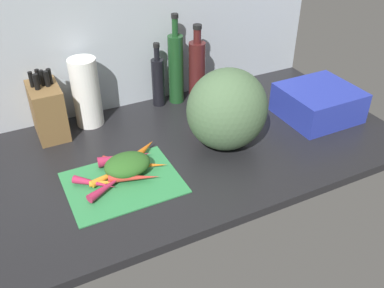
{
  "coord_description": "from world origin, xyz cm",
  "views": [
    {
      "loc": [
        -44.2,
        -112.33,
        84.15
      ],
      "look_at": [
        5.9,
        -12.4,
        8.81
      ],
      "focal_mm": 39.8,
      "sensor_mm": 36.0,
      "label": 1
    }
  ],
  "objects_px": {
    "carrot_4": "(127,163)",
    "paper_towel_roll": "(86,93)",
    "dish_rack": "(318,103)",
    "carrot_2": "(108,186)",
    "cutting_board": "(123,182)",
    "carrot_1": "(149,165)",
    "carrot_6": "(106,182)",
    "bottle_2": "(197,70)",
    "carrot_8": "(134,178)",
    "bottle_0": "(158,81)",
    "carrot_0": "(95,183)",
    "bottle_1": "(176,68)",
    "carrot_3": "(125,158)",
    "carrot_7": "(144,150)",
    "winter_squash": "(227,109)",
    "knife_block": "(48,110)",
    "carrot_5": "(116,172)"
  },
  "relations": [
    {
      "from": "carrot_8",
      "to": "winter_squash",
      "type": "distance_m",
      "value": 0.39
    },
    {
      "from": "carrot_0",
      "to": "carrot_5",
      "type": "bearing_deg",
      "value": 18.94
    },
    {
      "from": "cutting_board",
      "to": "carrot_2",
      "type": "relative_size",
      "value": 2.36
    },
    {
      "from": "carrot_0",
      "to": "bottle_1",
      "type": "distance_m",
      "value": 0.63
    },
    {
      "from": "carrot_4",
      "to": "paper_towel_roll",
      "type": "xyz_separation_m",
      "value": [
        -0.03,
        0.33,
        0.11
      ]
    },
    {
      "from": "carrot_4",
      "to": "bottle_0",
      "type": "bearing_deg",
      "value": 53.36
    },
    {
      "from": "carrot_2",
      "to": "carrot_3",
      "type": "xyz_separation_m",
      "value": [
        0.09,
        0.11,
        0.0
      ]
    },
    {
      "from": "carrot_6",
      "to": "bottle_2",
      "type": "distance_m",
      "value": 0.65
    },
    {
      "from": "carrot_6",
      "to": "bottle_1",
      "type": "bearing_deg",
      "value": 43.99
    },
    {
      "from": "knife_block",
      "to": "dish_rack",
      "type": "distance_m",
      "value": 1.01
    },
    {
      "from": "carrot_2",
      "to": "paper_towel_roll",
      "type": "distance_m",
      "value": 0.44
    },
    {
      "from": "carrot_3",
      "to": "carrot_5",
      "type": "relative_size",
      "value": 0.99
    },
    {
      "from": "paper_towel_roll",
      "to": "bottle_0",
      "type": "relative_size",
      "value": 1.0
    },
    {
      "from": "cutting_board",
      "to": "carrot_5",
      "type": "relative_size",
      "value": 1.95
    },
    {
      "from": "winter_squash",
      "to": "knife_block",
      "type": "xyz_separation_m",
      "value": [
        -0.53,
        0.35,
        -0.04
      ]
    },
    {
      "from": "carrot_7",
      "to": "carrot_4",
      "type": "bearing_deg",
      "value": -154.78
    },
    {
      "from": "carrot_1",
      "to": "bottle_1",
      "type": "xyz_separation_m",
      "value": [
        0.28,
        0.39,
        0.13
      ]
    },
    {
      "from": "carrot_2",
      "to": "carrot_6",
      "type": "distance_m",
      "value": 0.02
    },
    {
      "from": "knife_block",
      "to": "bottle_2",
      "type": "xyz_separation_m",
      "value": [
        0.59,
        -0.0,
        0.03
      ]
    },
    {
      "from": "carrot_0",
      "to": "dish_rack",
      "type": "distance_m",
      "value": 0.9
    },
    {
      "from": "carrot_5",
      "to": "carrot_7",
      "type": "relative_size",
      "value": 1.44
    },
    {
      "from": "carrot_8",
      "to": "cutting_board",
      "type": "bearing_deg",
      "value": 151.24
    },
    {
      "from": "bottle_1",
      "to": "carrot_6",
      "type": "bearing_deg",
      "value": -136.01
    },
    {
      "from": "carrot_0",
      "to": "knife_block",
      "type": "relative_size",
      "value": 0.57
    },
    {
      "from": "carrot_6",
      "to": "carrot_3",
      "type": "bearing_deg",
      "value": 44.21
    },
    {
      "from": "carrot_1",
      "to": "bottle_2",
      "type": "height_order",
      "value": "bottle_2"
    },
    {
      "from": "carrot_2",
      "to": "bottle_0",
      "type": "relative_size",
      "value": 0.56
    },
    {
      "from": "carrot_6",
      "to": "bottle_0",
      "type": "distance_m",
      "value": 0.55
    },
    {
      "from": "carrot_6",
      "to": "knife_block",
      "type": "xyz_separation_m",
      "value": [
        -0.09,
        0.39,
        0.08
      ]
    },
    {
      "from": "carrot_7",
      "to": "bottle_0",
      "type": "xyz_separation_m",
      "value": [
        0.19,
        0.32,
        0.08
      ]
    },
    {
      "from": "carrot_2",
      "to": "carrot_8",
      "type": "height_order",
      "value": "carrot_8"
    },
    {
      "from": "knife_block",
      "to": "winter_squash",
      "type": "bearing_deg",
      "value": -33.02
    },
    {
      "from": "paper_towel_roll",
      "to": "bottle_0",
      "type": "height_order",
      "value": "same"
    },
    {
      "from": "cutting_board",
      "to": "dish_rack",
      "type": "xyz_separation_m",
      "value": [
        0.81,
        0.06,
        0.06
      ]
    },
    {
      "from": "carrot_4",
      "to": "paper_towel_roll",
      "type": "distance_m",
      "value": 0.35
    },
    {
      "from": "carrot_1",
      "to": "knife_block",
      "type": "relative_size",
      "value": 0.49
    },
    {
      "from": "knife_block",
      "to": "bottle_0",
      "type": "bearing_deg",
      "value": 4.49
    },
    {
      "from": "carrot_2",
      "to": "carrot_7",
      "type": "relative_size",
      "value": 1.19
    },
    {
      "from": "carrot_1",
      "to": "carrot_7",
      "type": "relative_size",
      "value": 0.98
    },
    {
      "from": "winter_squash",
      "to": "carrot_6",
      "type": "bearing_deg",
      "value": -174.89
    },
    {
      "from": "dish_rack",
      "to": "carrot_1",
      "type": "bearing_deg",
      "value": -177.51
    },
    {
      "from": "carrot_3",
      "to": "carrot_6",
      "type": "distance_m",
      "value": 0.13
    },
    {
      "from": "paper_towel_roll",
      "to": "dish_rack",
      "type": "xyz_separation_m",
      "value": [
        0.8,
        -0.34,
        -0.07
      ]
    },
    {
      "from": "carrot_3",
      "to": "bottle_0",
      "type": "relative_size",
      "value": 0.67
    },
    {
      "from": "cutting_board",
      "to": "carrot_4",
      "type": "height_order",
      "value": "carrot_4"
    },
    {
      "from": "cutting_board",
      "to": "bottle_0",
      "type": "distance_m",
      "value": 0.53
    },
    {
      "from": "carrot_1",
      "to": "carrot_6",
      "type": "xyz_separation_m",
      "value": [
        -0.15,
        -0.02,
        -0.0
      ]
    },
    {
      "from": "bottle_1",
      "to": "dish_rack",
      "type": "bearing_deg",
      "value": -39.76
    },
    {
      "from": "carrot_4",
      "to": "bottle_0",
      "type": "height_order",
      "value": "bottle_0"
    },
    {
      "from": "carrot_0",
      "to": "bottle_1",
      "type": "xyz_separation_m",
      "value": [
        0.46,
        0.4,
        0.13
      ]
    }
  ]
}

